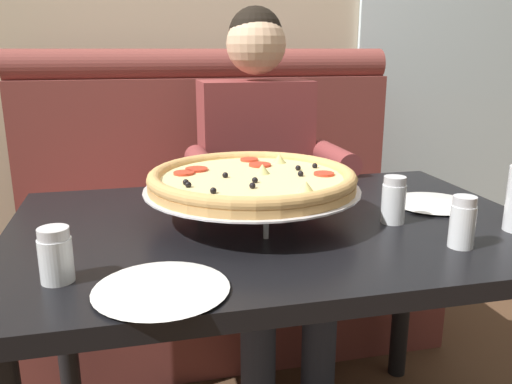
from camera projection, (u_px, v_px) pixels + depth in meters
name	position (u px, v px, depth m)	size (l,w,h in m)	color
booth_bench	(219.00, 231.00, 2.17)	(1.61, 0.78, 1.13)	brown
dining_table	(275.00, 257.00, 1.28)	(1.25, 0.82, 0.73)	black
diner_main	(262.00, 171.00, 1.86)	(0.54, 0.64, 1.27)	#2D3342
pizza	(252.00, 180.00, 1.25)	(0.52, 0.52, 0.13)	silver
shaker_oregano	(393.00, 203.00, 1.24)	(0.06, 0.06, 0.11)	white
shaker_pepper_flakes	(462.00, 226.00, 1.09)	(0.05, 0.05, 0.11)	white
shaker_parmesan	(56.00, 259.00, 0.93)	(0.06, 0.06, 0.10)	white
plate_near_left	(433.00, 201.00, 1.39)	(0.22, 0.22, 0.02)	white
plate_near_right	(161.00, 286.00, 0.89)	(0.24, 0.24, 0.02)	white
patio_chair	(363.00, 142.00, 3.52)	(0.41, 0.42, 0.86)	black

